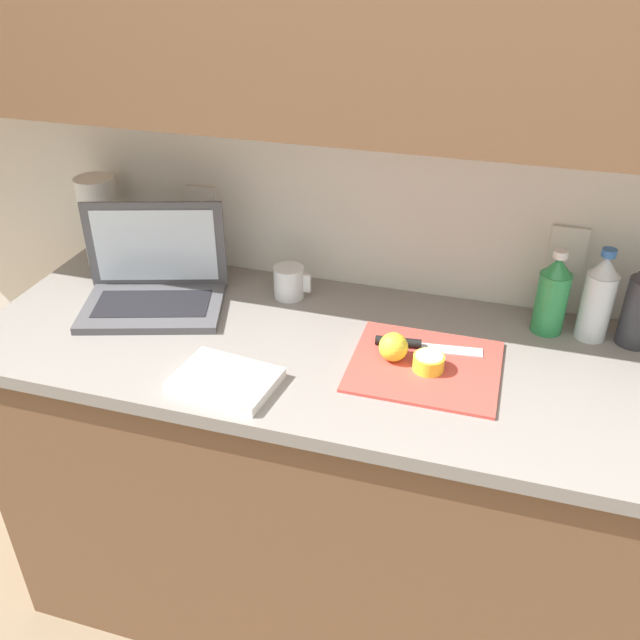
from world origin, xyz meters
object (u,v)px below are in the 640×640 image
object	(u,v)px
knife	(410,344)
measuring_cup	(289,282)
cutting_board	(425,366)
laptop	(154,282)
lemon_whole_beside	(393,347)
paper_towel_roll	(101,222)
bottle_oil_tall	(598,298)
lemon_half_cut	(429,362)
bottle_water_clear	(552,295)

from	to	relation	value
knife	measuring_cup	xyz separation A→B (m)	(-0.36, 0.17, 0.03)
cutting_board	laptop	bearing A→B (deg)	172.40
cutting_board	lemon_whole_beside	distance (m)	0.08
lemon_whole_beside	paper_towel_roll	distance (m)	0.96
knife	bottle_oil_tall	bearing A→B (deg)	17.34
laptop	cutting_board	distance (m)	0.75
laptop	bottle_oil_tall	bearing A→B (deg)	-9.64
lemon_whole_beside	measuring_cup	size ratio (longest dim) A/B	0.66
lemon_half_cut	lemon_whole_beside	distance (m)	0.09
bottle_oil_tall	laptop	bearing A→B (deg)	-172.31
laptop	bottle_oil_tall	xyz separation A→B (m)	(1.11, 0.15, 0.05)
laptop	lemon_whole_beside	bearing A→B (deg)	-25.70
knife	lemon_half_cut	bearing A→B (deg)	-61.86
paper_towel_roll	laptop	bearing A→B (deg)	-34.05
cutting_board	knife	world-z (taller)	knife
knife	paper_towel_roll	distance (m)	0.98
laptop	cutting_board	bearing A→B (deg)	-24.92
bottle_water_clear	knife	bearing A→B (deg)	-149.27
bottle_oil_tall	paper_towel_roll	distance (m)	1.36
lemon_whole_beside	bottle_water_clear	distance (m)	0.42
lemon_half_cut	paper_towel_roll	size ratio (longest dim) A/B	0.27
cutting_board	bottle_oil_tall	bearing A→B (deg)	33.98
paper_towel_roll	bottle_oil_tall	bearing A→B (deg)	-0.91
cutting_board	bottle_water_clear	bearing A→B (deg)	43.16
bottle_water_clear	measuring_cup	xyz separation A→B (m)	(-0.67, -0.02, -0.06)
knife	bottle_oil_tall	xyz separation A→B (m)	(0.41, 0.18, 0.09)
measuring_cup	knife	bearing A→B (deg)	-24.63
knife	bottle_water_clear	xyz separation A→B (m)	(0.31, 0.18, 0.08)
knife	bottle_water_clear	size ratio (longest dim) A/B	1.17
laptop	bottle_oil_tall	world-z (taller)	laptop
lemon_whole_beside	measuring_cup	world-z (taller)	measuring_cup
lemon_whole_beside	paper_towel_roll	xyz separation A→B (m)	(-0.92, 0.27, 0.09)
bottle_water_clear	lemon_half_cut	bearing A→B (deg)	-134.08
lemon_whole_beside	measuring_cup	bearing A→B (deg)	145.42
cutting_board	lemon_half_cut	distance (m)	0.03
measuring_cup	paper_towel_roll	size ratio (longest dim) A/B	0.39
bottle_oil_tall	paper_towel_roll	xyz separation A→B (m)	(-1.36, 0.02, 0.02)
lemon_whole_beside	knife	bearing A→B (deg)	64.53
laptop	lemon_whole_beside	size ratio (longest dim) A/B	6.20
laptop	paper_towel_roll	distance (m)	0.31
measuring_cup	bottle_oil_tall	bearing A→B (deg)	1.42
cutting_board	knife	size ratio (longest dim) A/B	1.32
lemon_whole_beside	bottle_water_clear	bearing A→B (deg)	36.00
cutting_board	bottle_water_clear	size ratio (longest dim) A/B	1.54
knife	bottle_oil_tall	size ratio (longest dim) A/B	1.08
lemon_whole_beside	bottle_oil_tall	xyz separation A→B (m)	(0.44, 0.25, 0.07)
cutting_board	lemon_whole_beside	size ratio (longest dim) A/B	4.99
cutting_board	bottle_water_clear	xyz separation A→B (m)	(0.26, 0.25, 0.10)
bottle_oil_tall	bottle_water_clear	size ratio (longest dim) A/B	1.08
cutting_board	measuring_cup	xyz separation A→B (m)	(-0.41, 0.23, 0.04)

